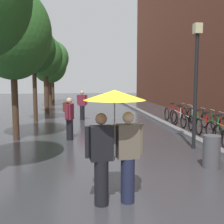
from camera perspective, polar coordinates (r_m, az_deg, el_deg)
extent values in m
plane|color=#38383D|center=(5.60, 6.50, -17.50)|extent=(80.00, 80.00, 0.00)
cube|color=slate|center=(15.76, 9.10, -1.46)|extent=(0.30, 36.00, 0.12)
cylinder|color=#473323|center=(11.00, -19.15, 1.40)|extent=(0.24, 0.24, 2.68)
ellipsoid|color=#2D6628|center=(11.07, -19.69, 14.91)|extent=(2.82, 2.82, 3.36)
cylinder|color=#473323|center=(15.53, -15.42, 3.44)|extent=(0.22, 0.22, 2.91)
ellipsoid|color=#235623|center=(15.59, -15.71, 12.38)|extent=(2.31, 2.31, 2.59)
cylinder|color=#473323|center=(19.16, -13.22, 3.87)|extent=(0.32, 0.32, 2.76)
ellipsoid|color=#2D6628|center=(19.19, -13.42, 11.01)|extent=(2.23, 2.23, 2.68)
cylinder|color=#473323|center=(23.81, -12.51, 3.89)|extent=(0.29, 0.29, 2.32)
ellipsoid|color=#2D6628|center=(23.81, -12.66, 9.38)|extent=(2.81, 2.81, 3.00)
cylinder|color=#473323|center=(27.42, -11.95, 5.00)|extent=(0.26, 0.26, 3.01)
ellipsoid|color=#387533|center=(27.47, -12.10, 10.72)|extent=(3.09, 3.09, 3.29)
torus|color=black|center=(10.57, 20.74, -4.29)|extent=(0.07, 0.70, 0.70)
torus|color=black|center=(11.30, 19.50, -3.54)|extent=(0.12, 0.70, 0.70)
cylinder|color=#1E7A38|center=(11.48, 21.27, -2.44)|extent=(0.88, 0.12, 0.43)
cylinder|color=#1E7A38|center=(11.42, 20.86, -2.09)|extent=(0.04, 0.04, 0.55)
cube|color=black|center=(11.38, 20.92, -0.57)|extent=(0.23, 0.12, 0.06)
torus|color=black|center=(12.42, 21.66, -2.72)|extent=(0.10, 0.70, 0.70)
torus|color=black|center=(12.01, 17.28, -2.86)|extent=(0.10, 0.70, 0.70)
cylinder|color=red|center=(12.14, 19.10, -1.87)|extent=(0.88, 0.08, 0.43)
cylinder|color=red|center=(12.09, 18.67, -1.53)|extent=(0.04, 0.04, 0.55)
cube|color=black|center=(12.05, 18.73, -0.09)|extent=(0.23, 0.11, 0.06)
cylinder|color=red|center=(12.34, 21.38, -1.40)|extent=(0.04, 0.04, 0.58)
cylinder|color=#9E9EA3|center=(12.31, 21.44, -0.07)|extent=(0.05, 0.46, 0.03)
torus|color=black|center=(13.25, 20.01, -2.08)|extent=(0.14, 0.70, 0.70)
torus|color=black|center=(12.91, 15.78, -2.15)|extent=(0.14, 0.70, 0.70)
cylinder|color=#1E7A38|center=(13.01, 17.53, -1.25)|extent=(0.88, 0.13, 0.43)
cylinder|color=#1E7A38|center=(12.97, 17.11, -0.93)|extent=(0.04, 0.04, 0.55)
cube|color=black|center=(12.93, 17.16, 0.41)|extent=(0.23, 0.12, 0.06)
cylinder|color=#1E7A38|center=(13.18, 19.73, -0.84)|extent=(0.04, 0.04, 0.58)
cylinder|color=#9E9EA3|center=(13.14, 19.78, 0.41)|extent=(0.08, 0.46, 0.03)
torus|color=black|center=(13.87, 18.29, -1.63)|extent=(0.06, 0.70, 0.70)
torus|color=black|center=(13.47, 14.36, -1.74)|extent=(0.06, 0.70, 0.70)
cylinder|color=black|center=(13.59, 15.99, -0.86)|extent=(0.88, 0.04, 0.43)
cylinder|color=black|center=(13.54, 15.60, -0.56)|extent=(0.04, 0.04, 0.55)
cube|color=black|center=(13.51, 15.64, 0.72)|extent=(0.22, 0.10, 0.06)
cylinder|color=black|center=(13.80, 18.02, -0.45)|extent=(0.04, 0.04, 0.58)
cylinder|color=#9E9EA3|center=(13.77, 18.07, 0.75)|extent=(0.03, 0.46, 0.03)
torus|color=black|center=(14.69, 16.26, -1.10)|extent=(0.12, 0.70, 0.70)
torus|color=black|center=(14.24, 12.65, -1.24)|extent=(0.12, 0.70, 0.70)
cylinder|color=silver|center=(14.39, 14.14, -0.40)|extent=(0.88, 0.11, 0.43)
cylinder|color=silver|center=(14.33, 13.79, -0.11)|extent=(0.04, 0.04, 0.55)
cube|color=black|center=(14.30, 13.82, 1.10)|extent=(0.23, 0.12, 0.06)
cylinder|color=silver|center=(14.62, 16.02, 0.01)|extent=(0.04, 0.04, 0.58)
cylinder|color=#9E9EA3|center=(14.59, 16.06, 1.14)|extent=(0.07, 0.46, 0.03)
torus|color=black|center=(15.39, 15.73, -0.74)|extent=(0.16, 0.70, 0.70)
torus|color=black|center=(14.88, 12.37, -0.89)|extent=(0.16, 0.70, 0.70)
cylinder|color=red|center=(15.06, 13.76, -0.07)|extent=(0.88, 0.16, 0.43)
cylinder|color=red|center=(15.00, 13.43, 0.20)|extent=(0.04, 0.04, 0.55)
cube|color=black|center=(14.97, 13.46, 1.36)|extent=(0.23, 0.13, 0.06)
cylinder|color=red|center=(15.31, 15.50, 0.33)|extent=(0.04, 0.04, 0.58)
cylinder|color=#9E9EA3|center=(15.28, 15.54, 1.41)|extent=(0.09, 0.46, 0.03)
torus|color=black|center=(16.20, 14.52, -0.33)|extent=(0.08, 0.70, 0.70)
torus|color=black|center=(15.83, 11.13, -0.41)|extent=(0.08, 0.70, 0.70)
cylinder|color=red|center=(15.95, 12.52, 0.34)|extent=(0.88, 0.06, 0.43)
cylinder|color=red|center=(15.90, 12.19, 0.60)|extent=(0.04, 0.04, 0.55)
cube|color=black|center=(15.87, 12.22, 1.69)|extent=(0.22, 0.11, 0.06)
cylinder|color=red|center=(16.14, 14.29, 0.68)|extent=(0.04, 0.04, 0.58)
cylinder|color=#9E9EA3|center=(16.11, 14.32, 1.71)|extent=(0.04, 0.46, 0.03)
cylinder|color=black|center=(5.25, -2.17, -14.20)|extent=(0.26, 0.26, 0.84)
cube|color=black|center=(5.03, -2.21, -6.37)|extent=(0.42, 0.26, 0.63)
sphere|color=#9E7051|center=(4.95, -2.23, -1.40)|extent=(0.21, 0.21, 0.21)
cylinder|color=black|center=(4.99, -5.05, -6.15)|extent=(0.09, 0.09, 0.57)
cylinder|color=black|center=(5.08, 0.57, -5.88)|extent=(0.09, 0.09, 0.57)
cylinder|color=#1E233D|center=(5.36, 3.22, -13.71)|extent=(0.26, 0.26, 0.85)
cube|color=#665B4C|center=(5.15, 3.27, -5.98)|extent=(0.42, 0.26, 0.63)
sphere|color=beige|center=(5.07, 3.31, -1.10)|extent=(0.21, 0.21, 0.21)
cylinder|color=#665B4C|center=(5.08, 0.56, -5.78)|extent=(0.09, 0.09, 0.57)
cylinder|color=#665B4C|center=(5.22, 5.92, -5.47)|extent=(0.09, 0.09, 0.57)
cylinder|color=#9E9EA3|center=(5.06, 0.51, -3.79)|extent=(0.02, 0.02, 1.14)
cone|color=yellow|center=(4.98, 0.52, 3.48)|extent=(1.12, 1.12, 0.18)
cylinder|color=black|center=(9.48, 16.63, 3.85)|extent=(0.12, 0.12, 3.72)
cube|color=beige|center=(9.60, 17.05, 15.98)|extent=(0.24, 0.24, 0.32)
cylinder|color=#4C4C51|center=(7.75, 19.63, -7.62)|extent=(0.44, 0.44, 0.85)
cylinder|color=black|center=(10.69, -8.60, -3.56)|extent=(0.26, 0.26, 0.78)
cube|color=maroon|center=(10.59, -8.67, 0.08)|extent=(0.34, 0.45, 0.59)
sphere|color=beige|center=(10.55, -8.71, 2.34)|extent=(0.21, 0.21, 0.21)
cylinder|color=maroon|center=(10.82, -8.21, 0.39)|extent=(0.09, 0.09, 0.53)
cylinder|color=maroon|center=(10.36, -9.16, 0.08)|extent=(0.09, 0.09, 0.53)
cube|color=#592D19|center=(10.62, -9.39, 1.03)|extent=(0.22, 0.29, 0.36)
cylinder|color=black|center=(15.75, -6.08, -0.16)|extent=(0.26, 0.26, 0.81)
cube|color=maroon|center=(15.68, -6.11, 2.40)|extent=(0.44, 0.31, 0.60)
sphere|color=beige|center=(15.65, -6.13, 3.96)|extent=(0.21, 0.21, 0.21)
cylinder|color=maroon|center=(15.62, -5.21, 2.50)|extent=(0.09, 0.09, 0.54)
cylinder|color=maroon|center=(15.73, -7.00, 2.51)|extent=(0.09, 0.09, 0.54)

